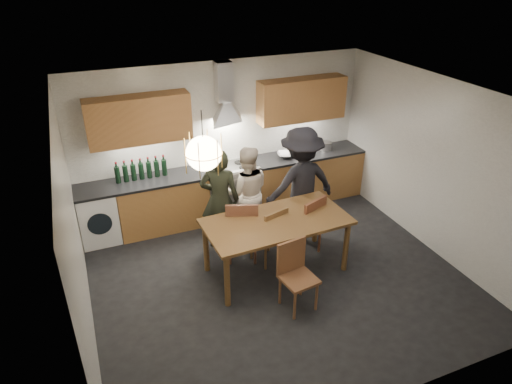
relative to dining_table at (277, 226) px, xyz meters
name	(u,v)px	position (x,y,z in m)	size (l,w,h in m)	color
ground	(277,277)	(-0.05, -0.16, -0.74)	(5.00, 5.00, 0.00)	black
room_shell	(280,168)	(-0.05, -0.16, 0.97)	(5.02, 4.52, 2.61)	white
counter_run	(232,190)	(-0.02, 1.79, -0.29)	(5.00, 0.62, 0.90)	#C2884A
range_stove	(231,191)	(-0.05, 1.78, -0.30)	(0.90, 0.60, 0.92)	silver
wall_fixtures	(226,108)	(-0.05, 1.90, 1.13)	(4.30, 0.54, 1.10)	#C4854B
pendant_lamp	(204,153)	(-1.05, -0.26, 1.36)	(0.43, 0.43, 0.70)	black
dining_table	(277,226)	(0.00, 0.00, 0.00)	(2.02, 1.07, 0.84)	brown
chair_back_left	(242,227)	(-0.36, 0.40, -0.16)	(0.59, 0.59, 1.01)	brown
chair_back_mid	(271,232)	(0.01, 0.19, -0.22)	(0.51, 0.51, 0.92)	brown
chair_back_right	(308,222)	(0.60, 0.17, -0.18)	(0.57, 0.57, 0.98)	brown
chair_front	(295,270)	(-0.07, -0.73, -0.22)	(0.47, 0.47, 0.92)	brown
person_left	(220,200)	(-0.52, 0.90, 0.07)	(0.59, 0.39, 1.62)	black
person_mid	(247,192)	(-0.03, 1.06, 0.02)	(0.74, 0.57, 1.52)	beige
person_right	(301,184)	(0.74, 0.74, 0.17)	(1.18, 0.68, 1.82)	black
mixing_bowl	(286,155)	(1.00, 1.78, 0.20)	(0.31, 0.31, 0.08)	#AEAEB1
stock_pot	(326,146)	(1.81, 1.81, 0.23)	(0.20, 0.20, 0.14)	silver
wine_bottles	(141,169)	(-1.49, 1.88, 0.33)	(0.81, 0.08, 0.34)	black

